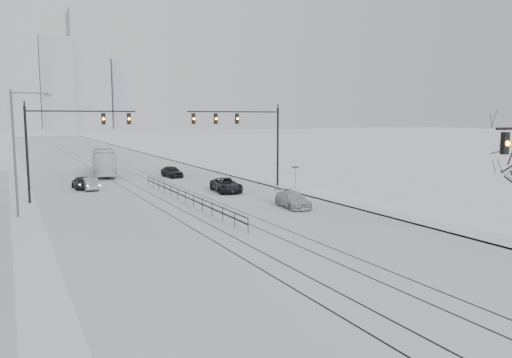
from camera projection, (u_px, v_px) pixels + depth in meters
The scene contains 16 objects.
road at pixel (115, 169), 67.84m from camera, with size 22.00×260.00×0.02m, color silver.
sidewalk_east at pixel (207, 165), 73.83m from camera, with size 5.00×260.00×0.16m, color white.
curb at pixel (192, 165), 72.74m from camera, with size 0.10×260.00×0.12m, color gray.
tram_rails at pixel (153, 188), 50.09m from camera, with size 5.30×180.00×0.01m.
skyline at pixel (41, 71), 255.83m from camera, with size 96.00×48.00×72.00m.
traffic_mast_ne at pixel (248, 131), 48.56m from camera, with size 9.60×0.37×8.00m.
traffic_mast_nw at pixel (65, 135), 42.07m from camera, with size 9.10×0.37×8.00m.
street_light_west at pixel (19, 144), 35.16m from camera, with size 2.73×0.25×9.00m.
median_fence at pixel (185, 197), 41.16m from camera, with size 0.06×24.00×1.00m.
street_sign at pixel (295, 174), 48.04m from camera, with size 0.70×0.06×2.40m.
sedan_sb_inner at pixel (82, 182), 49.49m from camera, with size 1.55×3.86×1.32m, color black.
sedan_sb_outer at pixel (90, 184), 48.64m from camera, with size 1.29×3.71×1.22m, color #9C9DA3.
sedan_nb_front at pixel (226, 185), 47.37m from camera, with size 2.21×4.80×1.33m, color black.
sedan_nb_right at pixel (293, 200), 39.25m from camera, with size 1.74×4.28×1.24m, color #B6BABE.
sedan_nb_far at pixel (172, 172), 58.95m from camera, with size 1.59×3.95×1.35m, color black.
box_truck at pixel (104, 163), 60.83m from camera, with size 2.63×11.26×3.14m, color white.
Camera 1 is at (-12.95, -8.97, 7.13)m, focal length 35.00 mm.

